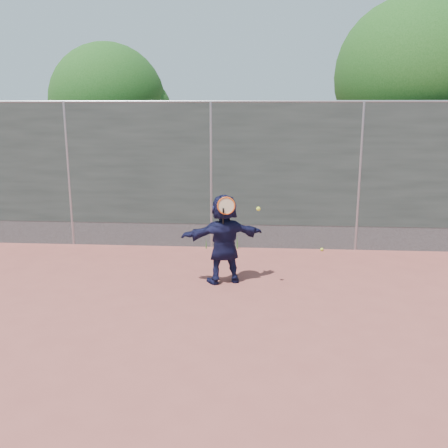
{
  "coord_description": "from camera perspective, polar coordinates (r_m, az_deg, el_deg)",
  "views": [
    {
      "loc": [
        1.0,
        -6.65,
        2.89
      ],
      "look_at": [
        0.42,
        1.35,
        1.01
      ],
      "focal_mm": 40.0,
      "sensor_mm": 36.0,
      "label": 1
    }
  ],
  "objects": [
    {
      "name": "weed_clump",
      "position": [
        10.43,
        0.12,
        -2.12
      ],
      "size": [
        0.68,
        0.07,
        0.3
      ],
      "color": "#387226",
      "rests_on": "ground"
    },
    {
      "name": "ball_ground",
      "position": [
        10.48,
        11.12,
        -2.86
      ],
      "size": [
        0.07,
        0.07,
        0.07
      ],
      "primitive_type": "sphere",
      "color": "#CEE432",
      "rests_on": "ground"
    },
    {
      "name": "fence",
      "position": [
        10.28,
        -1.48,
        5.9
      ],
      "size": [
        20.0,
        0.06,
        3.03
      ],
      "color": "#38423D",
      "rests_on": "ground"
    },
    {
      "name": "swing_action",
      "position": [
        7.96,
        0.6,
        1.95
      ],
      "size": [
        0.7,
        0.19,
        0.51
      ],
      "color": "#E35415",
      "rests_on": "ground"
    },
    {
      "name": "tree_right",
      "position": [
        12.95,
        21.43,
        15.0
      ],
      "size": [
        3.78,
        3.6,
        5.39
      ],
      "color": "#382314",
      "rests_on": "ground"
    },
    {
      "name": "tree_left",
      "position": [
        13.75,
        -12.43,
        13.12
      ],
      "size": [
        3.15,
        3.0,
        4.53
      ],
      "color": "#382314",
      "rests_on": "ground"
    },
    {
      "name": "player",
      "position": [
        8.3,
        0.0,
        -1.69
      ],
      "size": [
        1.47,
        0.88,
        1.51
      ],
      "primitive_type": "imported",
      "rotation": [
        0.0,
        0.0,
        3.47
      ],
      "color": "#131434",
      "rests_on": "ground"
    },
    {
      "name": "ground",
      "position": [
        7.32,
        -4.12,
        -10.09
      ],
      "size": [
        80.0,
        80.0,
        0.0
      ],
      "primitive_type": "plane",
      "color": "#9E4C42",
      "rests_on": "ground"
    }
  ]
}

